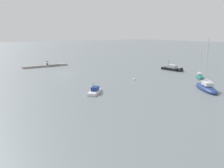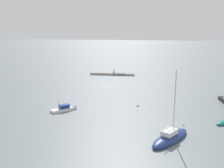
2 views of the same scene
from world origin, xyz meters
The scene contains 9 objects.
ground_plane centered at (0.00, 0.00, 0.00)m, with size 500.00×500.00×0.00m, color slate.
seawall_pier centered at (0.00, -16.04, 0.32)m, with size 15.01×1.97×0.64m.
person_seated_blue_left centered at (-0.57, -15.81, 0.90)m, with size 0.45×0.64×0.73m.
umbrella_open_black centered at (-0.56, -16.07, 1.74)m, with size 1.18×1.18×1.26m.
sailboat_navy_near centered at (-15.83, 33.51, 0.42)m, with size 6.85×8.53×10.60m.
sailboat_teal_outer centered at (-26.09, 24.89, 0.28)m, with size 5.54×4.93×7.18m.
motorboat_white_near centered at (3.37, 22.65, 0.29)m, with size 4.65×4.49×2.78m.
motorboat_black_mid centered at (-29.34, 13.70, 0.40)m, with size 2.60×6.87×3.77m.
mooring_buoy_near centered at (-10.38, 17.86, 0.11)m, with size 0.63×0.63×0.63m.
Camera 1 is at (24.61, 58.92, 11.15)m, focal length 36.35 mm.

